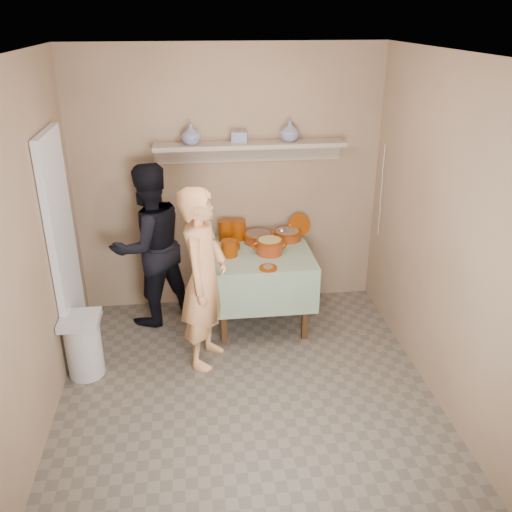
{
  "coord_description": "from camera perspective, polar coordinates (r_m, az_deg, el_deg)",
  "views": [
    {
      "loc": [
        -0.36,
        -3.39,
        2.84
      ],
      "look_at": [
        0.15,
        0.75,
        0.95
      ],
      "focal_mm": 38.0,
      "sensor_mm": 36.0,
      "label": 1
    }
  ],
  "objects": [
    {
      "name": "ceramic_box",
      "position": [
        5.15,
        -1.76,
        12.4
      ],
      "size": [
        0.16,
        0.13,
        0.1
      ],
      "primitive_type": "cube",
      "rotation": [
        0.0,
        0.0,
        -0.17
      ],
      "color": "navy",
      "rests_on": "wall_shelf"
    },
    {
      "name": "trash_bin",
      "position": [
        4.82,
        -17.7,
        -8.96
      ],
      "size": [
        0.32,
        0.32,
        0.56
      ],
      "color": "silver",
      "rests_on": "ground"
    },
    {
      "name": "electrical_cord",
      "position": [
        5.44,
        13.06,
        6.75
      ],
      "size": [
        0.01,
        0.05,
        0.9
      ],
      "color": "silver",
      "rests_on": "wall_shelf"
    },
    {
      "name": "wall_shelf",
      "position": [
        5.21,
        -0.68,
        11.43
      ],
      "size": [
        1.8,
        0.25,
        0.21
      ],
      "color": "tan",
      "rests_on": "room_shell"
    },
    {
      "name": "ladle",
      "position": [
        5.33,
        2.75,
        2.67
      ],
      "size": [
        0.08,
        0.26,
        0.19
      ],
      "color": "silver",
      "rests_on": "cazuela_meat_b"
    },
    {
      "name": "empty_bowl",
      "position": [
        5.19,
        -2.53,
        1.02
      ],
      "size": [
        0.15,
        0.15,
        0.04
      ],
      "primitive_type": "cylinder",
      "color": "#712501",
      "rests_on": "serving_table"
    },
    {
      "name": "vase_right",
      "position": [
        5.21,
        3.56,
        13.01
      ],
      "size": [
        0.21,
        0.21,
        0.19
      ],
      "primitive_type": "imported",
      "rotation": [
        0.0,
        0.0,
        0.14
      ],
      "color": "navy",
      "rests_on": "wall_shelf"
    },
    {
      "name": "cazuela_meat_b",
      "position": [
        5.38,
        3.32,
        2.29
      ],
      "size": [
        0.28,
        0.28,
        0.1
      ],
      "color": "maroon",
      "rests_on": "serving_table"
    },
    {
      "name": "front_plate",
      "position": [
        4.78,
        1.29,
        -1.24
      ],
      "size": [
        0.16,
        0.16,
        0.03
      ],
      "color": "#712501",
      "rests_on": "serving_table"
    },
    {
      "name": "tile_panel",
      "position": [
        4.84,
        -19.58,
        0.55
      ],
      "size": [
        0.06,
        0.7,
        2.0
      ],
      "primitive_type": "cube",
      "color": "silver",
      "rests_on": "ground"
    },
    {
      "name": "plate_stack_a",
      "position": [
        5.36,
        -3.16,
        2.71
      ],
      "size": [
        0.15,
        0.15,
        0.21
      ],
      "primitive_type": "cylinder",
      "color": "#712501",
      "rests_on": "serving_table"
    },
    {
      "name": "person_helper",
      "position": [
        5.26,
        -11.16,
        1.09
      ],
      "size": [
        0.98,
        0.93,
        1.6
      ],
      "primitive_type": "imported",
      "rotation": [
        0.0,
        0.0,
        -2.57
      ],
      "color": "black",
      "rests_on": "ground"
    },
    {
      "name": "cazuela_rice",
      "position": [
        5.06,
        1.44,
        1.14
      ],
      "size": [
        0.33,
        0.25,
        0.14
      ],
      "color": "maroon",
      "rests_on": "serving_table"
    },
    {
      "name": "serving_table",
      "position": [
        5.2,
        0.38,
        -0.64
      ],
      "size": [
        0.97,
        0.97,
        0.76
      ],
      "color": "#4C2D16",
      "rests_on": "ground"
    },
    {
      "name": "ground",
      "position": [
        4.44,
        -0.77,
        -15.42
      ],
      "size": [
        3.5,
        3.5,
        0.0
      ],
      "primitive_type": "plane",
      "color": "#6B6154",
      "rests_on": "ground"
    },
    {
      "name": "bowl_stack",
      "position": [
        5.02,
        -2.82,
        0.82
      ],
      "size": [
        0.15,
        0.15,
        0.15
      ],
      "primitive_type": "cylinder",
      "color": "#712501",
      "rests_on": "serving_table"
    },
    {
      "name": "cazuela_meat_a",
      "position": [
        5.32,
        0.26,
        2.04
      ],
      "size": [
        0.3,
        0.3,
        0.1
      ],
      "color": "maroon",
      "rests_on": "serving_table"
    },
    {
      "name": "plate_stack_b",
      "position": [
        5.38,
        -1.94,
        2.75
      ],
      "size": [
        0.16,
        0.16,
        0.19
      ],
      "primitive_type": "cylinder",
      "color": "#712501",
      "rests_on": "serving_table"
    },
    {
      "name": "propped_lid",
      "position": [
        5.46,
        4.57,
        3.26
      ],
      "size": [
        0.24,
        0.12,
        0.22
      ],
      "primitive_type": "cylinder",
      "rotation": [
        1.24,
        0.0,
        0.11
      ],
      "color": "#712501",
      "rests_on": "serving_table"
    },
    {
      "name": "room_shell",
      "position": [
        3.62,
        -0.91,
        4.52
      ],
      "size": [
        3.04,
        3.54,
        2.62
      ],
      "color": "#A28363",
      "rests_on": "ground"
    },
    {
      "name": "vase_left",
      "position": [
        5.11,
        -6.86,
        12.62
      ],
      "size": [
        0.25,
        0.25,
        0.19
      ],
      "primitive_type": "imported",
      "rotation": [
        0.0,
        0.0,
        0.89
      ],
      "color": "navy",
      "rests_on": "wall_shelf"
    },
    {
      "name": "person_cook",
      "position": [
        4.55,
        -5.5,
        -2.41
      ],
      "size": [
        0.56,
        0.68,
        1.6
      ],
      "primitive_type": "imported",
      "rotation": [
        0.0,
        0.0,
        1.21
      ],
      "color": "#F6A96A",
      "rests_on": "ground"
    }
  ]
}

